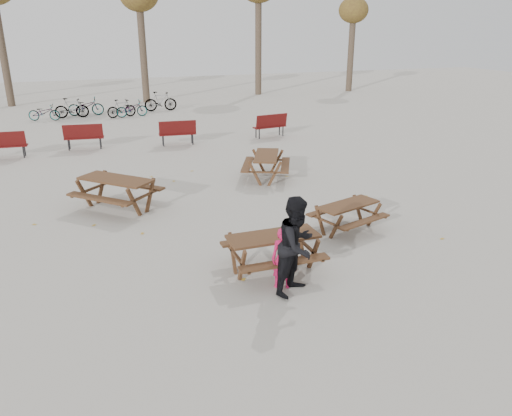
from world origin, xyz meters
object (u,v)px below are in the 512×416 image
object	(u,v)px
main_picnic_table	(273,244)
picnic_table_far	(266,167)
food_tray	(291,235)
adult	(297,246)
picnic_table_east	(347,217)
picnic_table_north	(117,194)
soda_bottle	(283,234)
child	(283,259)

from	to	relation	value
main_picnic_table	picnic_table_far	distance (m)	6.42
food_tray	picnic_table_far	distance (m)	6.45
main_picnic_table	food_tray	size ratio (longest dim) A/B	10.00
food_tray	picnic_table_far	world-z (taller)	food_tray
food_tray	adult	xyz separation A→B (m)	(-0.22, -0.78, 0.14)
main_picnic_table	adult	bearing A→B (deg)	-83.66
picnic_table_east	picnic_table_north	size ratio (longest dim) A/B	0.79
soda_bottle	picnic_table_north	xyz separation A→B (m)	(-2.75, 4.90, -0.42)
child	adult	xyz separation A→B (m)	(0.18, -0.24, 0.34)
main_picnic_table	picnic_table_north	bearing A→B (deg)	118.72
child	adult	bearing A→B (deg)	-31.48
child	picnic_table_east	bearing A→B (deg)	61.05
adult	picnic_table_far	bearing A→B (deg)	39.08
main_picnic_table	picnic_table_east	xyz separation A→B (m)	(2.46, 1.35, -0.25)
food_tray	picnic_table_north	bearing A→B (deg)	120.95
child	picnic_table_north	bearing A→B (deg)	137.46
adult	picnic_table_far	world-z (taller)	adult
soda_bottle	child	size ratio (longest dim) A/B	0.15
soda_bottle	picnic_table_far	bearing A→B (deg)	71.96
adult	main_picnic_table	bearing A→B (deg)	61.97
child	picnic_table_north	size ratio (longest dim) A/B	0.59
main_picnic_table	food_tray	bearing A→B (deg)	-21.61
food_tray	adult	world-z (taller)	adult
adult	picnic_table_north	bearing A→B (deg)	81.16
child	picnic_table_north	xyz separation A→B (m)	(-2.52, 5.41, -0.16)
main_picnic_table	adult	size ratio (longest dim) A/B	0.97
child	picnic_table_far	bearing A→B (deg)	93.99
food_tray	soda_bottle	distance (m)	0.18
food_tray	picnic_table_east	bearing A→B (deg)	34.66
child	picnic_table_far	distance (m)	7.08
main_picnic_table	picnic_table_east	world-z (taller)	main_picnic_table
main_picnic_table	child	distance (m)	0.67
picnic_table_far	child	bearing A→B (deg)	-173.93
soda_bottle	adult	size ratio (longest dim) A/B	0.09
food_tray	picnic_table_far	size ratio (longest dim) A/B	0.10
child	adult	world-z (taller)	adult
main_picnic_table	picnic_table_far	size ratio (longest dim) A/B	0.99
soda_bottle	adult	xyz separation A→B (m)	(-0.05, -0.75, 0.08)
soda_bottle	picnic_table_north	bearing A→B (deg)	119.28
picnic_table_east	child	bearing A→B (deg)	-158.51
main_picnic_table	adult	world-z (taller)	adult
food_tray	soda_bottle	world-z (taller)	soda_bottle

